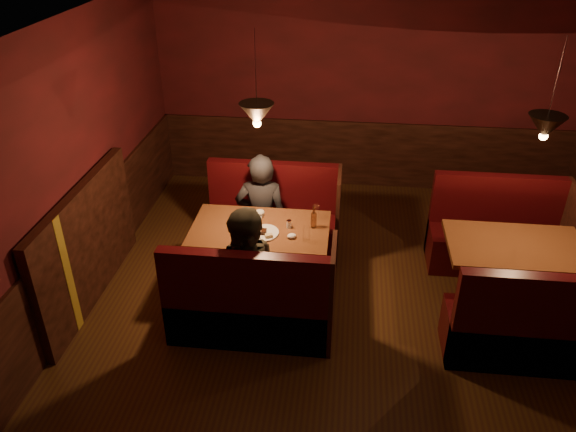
# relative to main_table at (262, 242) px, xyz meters

# --- Properties ---
(room) EXTENTS (6.02, 7.02, 2.92)m
(room) POSITION_rel_main_table_xyz_m (0.82, -0.68, 0.44)
(room) COLOR #573716
(room) RESTS_ON ground
(main_table) EXTENTS (1.47, 0.89, 1.03)m
(main_table) POSITION_rel_main_table_xyz_m (0.00, 0.00, 0.00)
(main_table) COLOR #4D2513
(main_table) RESTS_ON ground
(main_bench_far) EXTENTS (1.62, 0.58, 1.10)m
(main_bench_far) POSITION_rel_main_table_xyz_m (0.02, 0.83, -0.26)
(main_bench_far) COLOR #410B0A
(main_bench_far) RESTS_ON ground
(main_bench_near) EXTENTS (1.62, 0.58, 1.10)m
(main_bench_near) POSITION_rel_main_table_xyz_m (0.02, -0.84, -0.26)
(main_bench_near) COLOR #410B0A
(main_bench_near) RESTS_ON ground
(second_table) EXTENTS (1.39, 0.89, 0.78)m
(second_table) POSITION_rel_main_table_xyz_m (2.63, -0.03, -0.03)
(second_table) COLOR #4D2513
(second_table) RESTS_ON ground
(second_bench_far) EXTENTS (1.53, 0.57, 1.10)m
(second_bench_far) POSITION_rel_main_table_xyz_m (2.66, 0.80, -0.26)
(second_bench_far) COLOR #410B0A
(second_bench_far) RESTS_ON ground
(second_bench_near) EXTENTS (1.53, 0.57, 1.10)m
(second_bench_near) POSITION_rel_main_table_xyz_m (2.66, -0.86, -0.26)
(second_bench_near) COLOR #410B0A
(second_bench_near) RESTS_ON ground
(diner_a) EXTENTS (0.64, 0.44, 1.69)m
(diner_a) POSITION_rel_main_table_xyz_m (-0.11, 0.65, 0.24)
(diner_a) COLOR #242326
(diner_a) RESTS_ON ground
(diner_b) EXTENTS (0.93, 0.78, 1.72)m
(diner_b) POSITION_rel_main_table_xyz_m (0.01, -0.70, 0.25)
(diner_b) COLOR black
(diner_b) RESTS_ON ground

